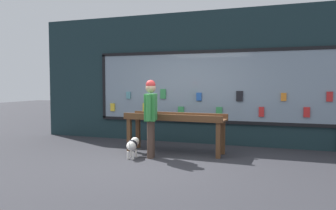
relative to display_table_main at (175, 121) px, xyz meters
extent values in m
plane|color=#2D2D33|center=(0.00, -1.03, -0.70)|extent=(40.00, 40.00, 0.00)
cube|color=#192D33|center=(0.00, 1.37, 1.00)|extent=(8.80, 0.20, 3.40)
cube|color=gray|center=(0.52, 1.24, 0.77)|extent=(6.05, 0.03, 1.77)
cube|color=black|center=(0.52, 1.24, 1.66)|extent=(6.13, 0.06, 0.08)
cube|color=black|center=(0.52, 1.24, -0.11)|extent=(6.13, 0.06, 0.08)
cube|color=black|center=(-2.51, 1.24, 0.77)|extent=(0.08, 0.06, 1.77)
cube|color=yellow|center=(-2.23, 1.20, 0.19)|extent=(0.13, 0.03, 0.22)
cube|color=#5999A5|center=(-1.74, 1.20, 0.53)|extent=(0.12, 0.03, 0.19)
cube|color=yellow|center=(-1.23, 1.20, 0.20)|extent=(0.14, 0.03, 0.24)
cube|color=#338C4C|center=(-0.72, 1.20, 0.58)|extent=(0.15, 0.03, 0.25)
cube|color=#338C4C|center=(-0.22, 1.20, 0.16)|extent=(0.16, 0.03, 0.18)
cube|color=#2659B2|center=(0.26, 1.20, 0.52)|extent=(0.13, 0.03, 0.20)
cube|color=#338C4C|center=(0.78, 1.20, 0.17)|extent=(0.16, 0.03, 0.19)
cube|color=black|center=(1.28, 1.20, 0.54)|extent=(0.16, 0.03, 0.25)
cube|color=red|center=(1.80, 1.20, 0.17)|extent=(0.12, 0.03, 0.24)
cube|color=orange|center=(2.30, 1.20, 0.54)|extent=(0.13, 0.03, 0.19)
cube|color=red|center=(2.81, 1.20, 0.19)|extent=(0.14, 0.03, 0.24)
cube|color=red|center=(3.27, 1.20, 0.56)|extent=(0.13, 0.03, 0.22)
cube|color=brown|center=(-1.05, -0.18, -0.33)|extent=(0.09, 0.09, 0.74)
cube|color=brown|center=(1.03, -0.27, -0.33)|extent=(0.09, 0.09, 0.74)
cube|color=brown|center=(-1.03, 0.27, -0.33)|extent=(0.09, 0.09, 0.74)
cube|color=brown|center=(1.05, 0.18, -0.33)|extent=(0.09, 0.09, 0.74)
cube|color=brown|center=(0.00, 0.00, 0.06)|extent=(2.30, 0.70, 0.04)
cube|color=brown|center=(-0.01, -0.27, 0.12)|extent=(2.28, 0.16, 0.12)
cube|color=brown|center=(0.01, 0.27, 0.12)|extent=(2.28, 0.16, 0.12)
cube|color=#338C4C|center=(-1.02, -0.11, 0.10)|extent=(0.19, 0.22, 0.03)
cube|color=black|center=(-0.48, 0.11, 0.10)|extent=(0.21, 0.26, 0.03)
cube|color=#5999A5|center=(0.00, 0.02, 0.09)|extent=(0.21, 0.26, 0.02)
cube|color=black|center=(0.53, -0.15, 0.10)|extent=(0.17, 0.21, 0.03)
cube|color=red|center=(0.97, -0.06, 0.10)|extent=(0.17, 0.21, 0.02)
cylinder|color=#4C382D|center=(-0.30, -0.72, -0.31)|extent=(0.14, 0.14, 0.78)
cylinder|color=#4C382D|center=(-0.34, -0.57, -0.31)|extent=(0.14, 0.14, 0.78)
cube|color=#338C3F|center=(-0.32, -0.65, 0.36)|extent=(0.32, 0.48, 0.55)
cylinder|color=#338C3F|center=(-0.25, -0.92, 0.37)|extent=(0.09, 0.09, 0.53)
cylinder|color=#338C3F|center=(-0.39, -0.37, 0.37)|extent=(0.09, 0.09, 0.53)
sphere|color=tan|center=(-0.32, -0.65, 0.76)|extent=(0.21, 0.21, 0.21)
sphere|color=red|center=(-0.32, -0.65, 0.82)|extent=(0.20, 0.20, 0.20)
ellipsoid|color=white|center=(-0.67, -0.83, -0.44)|extent=(0.27, 0.42, 0.21)
ellipsoid|color=black|center=(-0.67, -0.83, -0.43)|extent=(0.25, 0.26, 0.22)
sphere|color=white|center=(-0.71, -0.60, -0.39)|extent=(0.19, 0.19, 0.19)
cylinder|color=white|center=(-0.64, -1.05, -0.41)|extent=(0.04, 0.10, 0.12)
cylinder|color=white|center=(-0.64, -0.70, -0.62)|extent=(0.04, 0.04, 0.16)
cylinder|color=white|center=(-0.74, -0.72, -0.62)|extent=(0.04, 0.04, 0.16)
cylinder|color=white|center=(-0.60, -0.93, -0.62)|extent=(0.04, 0.04, 0.16)
cylinder|color=white|center=(-0.70, -0.95, -0.62)|extent=(0.04, 0.04, 0.16)
camera|label=1|loc=(2.24, -6.94, 0.83)|focal=35.00mm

